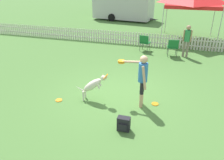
% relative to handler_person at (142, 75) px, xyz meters
% --- Properties ---
extents(ground_plane, '(240.00, 240.00, 0.00)m').
position_rel_handler_person_xyz_m(ground_plane, '(-0.75, 0.49, -1.05)').
color(ground_plane, '#4C7A38').
extents(handler_person, '(1.01, 0.58, 1.68)m').
position_rel_handler_person_xyz_m(handler_person, '(0.00, 0.00, 0.00)').
color(handler_person, tan).
rests_on(handler_person, ground_plane).
extents(leaping_dog, '(1.13, 0.33, 0.99)m').
position_rel_handler_person_xyz_m(leaping_dog, '(-1.53, -0.13, -0.48)').
color(leaping_dog, beige).
rests_on(leaping_dog, ground_plane).
extents(frisbee_near_handler, '(0.22, 0.22, 0.02)m').
position_rel_handler_person_xyz_m(frisbee_near_handler, '(-2.63, -0.51, -1.04)').
color(frisbee_near_handler, orange).
rests_on(frisbee_near_handler, ground_plane).
extents(frisbee_near_dog, '(0.22, 0.22, 0.02)m').
position_rel_handler_person_xyz_m(frisbee_near_dog, '(0.47, 0.19, -1.04)').
color(frisbee_near_dog, orange).
rests_on(frisbee_near_dog, ground_plane).
extents(backpack_on_grass, '(0.34, 0.23, 0.40)m').
position_rel_handler_person_xyz_m(backpack_on_grass, '(-0.19, -1.38, -0.86)').
color(backpack_on_grass, black).
rests_on(backpack_on_grass, ground_plane).
extents(picket_fence, '(23.51, 0.04, 0.75)m').
position_rel_handler_person_xyz_m(picket_fence, '(-0.75, 6.70, -0.67)').
color(picket_fence, beige).
rests_on(picket_fence, ground_plane).
extents(folding_chair_blue_left, '(0.58, 0.60, 0.91)m').
position_rel_handler_person_xyz_m(folding_chair_blue_left, '(0.72, 5.16, -0.51)').
color(folding_chair_blue_left, '#333338').
rests_on(folding_chair_blue_left, ground_plane).
extents(folding_chair_center, '(0.60, 0.61, 0.90)m').
position_rel_handler_person_xyz_m(folding_chair_center, '(-0.79, 5.64, -0.51)').
color(folding_chair_center, '#333338').
rests_on(folding_chair_center, ground_plane).
extents(spectator_standing, '(0.41, 0.27, 1.61)m').
position_rel_handler_person_xyz_m(spectator_standing, '(1.36, 5.29, -0.08)').
color(spectator_standing, '#7A705B').
rests_on(spectator_standing, ground_plane).
extents(equipment_trailer, '(6.26, 2.93, 2.55)m').
position_rel_handler_person_xyz_m(equipment_trailer, '(-4.32, 14.69, 0.29)').
color(equipment_trailer, '#B7B7B7').
rests_on(equipment_trailer, ground_plane).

